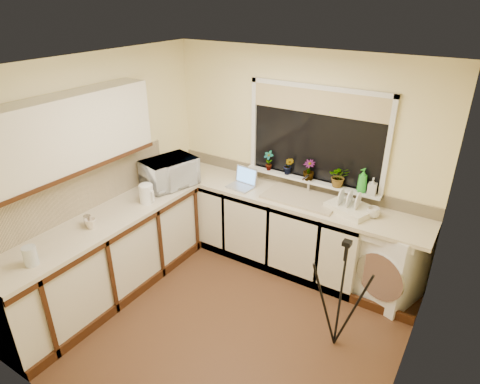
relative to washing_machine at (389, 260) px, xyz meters
name	(u,v)px	position (x,y,z in m)	size (l,w,h in m)	color
floor	(227,320)	(-1.21, -1.25, -0.44)	(3.20, 3.20, 0.00)	#4E2D1F
ceiling	(222,68)	(-1.21, -1.25, 2.01)	(3.20, 3.20, 0.00)	white
wall_back	(298,159)	(-1.21, 0.25, 0.79)	(3.20, 3.20, 0.00)	#FDECA9
wall_front	(84,315)	(-1.21, -2.75, 0.79)	(3.20, 3.20, 0.00)	#FDECA9
wall_left	(100,174)	(-2.81, -1.25, 0.79)	(3.00, 3.00, 0.00)	#FDECA9
wall_right	(417,272)	(0.39, -1.25, 0.79)	(3.00, 3.00, 0.00)	#FDECA9
base_cabinet_back	(259,223)	(-1.53, -0.05, -0.01)	(2.55, 0.60, 0.86)	silver
base_cabinet_left	(108,259)	(-2.51, -1.55, -0.01)	(0.54, 2.40, 0.86)	silver
worktop_back	(285,196)	(-1.21, -0.05, 0.44)	(3.20, 0.60, 0.04)	beige
worktop_left	(102,222)	(-2.51, -1.55, 0.44)	(0.60, 2.40, 0.04)	beige
upper_cabinet	(63,136)	(-2.65, -1.70, 1.36)	(0.28, 1.90, 0.70)	silver
splashback_left	(79,193)	(-2.79, -1.55, 0.69)	(0.02, 2.40, 0.45)	beige
splashback_back	(296,180)	(-1.21, 0.24, 0.53)	(3.20, 0.02, 0.14)	beige
window_glass	(316,136)	(-1.01, 0.24, 1.11)	(1.50, 0.02, 1.00)	black
window_blind	(318,102)	(-1.01, 0.21, 1.49)	(1.50, 0.02, 0.25)	tan
windowsill	(311,180)	(-1.01, 0.18, 0.60)	(1.60, 0.14, 0.03)	white
sink	(301,198)	(-1.01, -0.05, 0.47)	(0.82, 0.46, 0.03)	tan
faucet	(309,183)	(-1.01, 0.13, 0.58)	(0.03, 0.03, 0.24)	silver
washing_machine	(389,260)	(0.00, 0.00, 0.00)	(0.62, 0.60, 0.88)	white
laptop	(243,182)	(-1.73, -0.11, 0.52)	(0.31, 0.27, 0.22)	#A5A5AD
kettle	(146,194)	(-2.39, -1.02, 0.56)	(0.15, 0.15, 0.20)	white
dish_rack	(350,208)	(-0.46, -0.04, 0.49)	(0.45, 0.34, 0.07)	silver
tripod	(340,295)	(-0.19, -0.96, 0.12)	(0.55, 0.55, 1.12)	black
glass_jug	(30,256)	(-2.41, -2.37, 0.55)	(0.12, 0.12, 0.17)	silver
steel_jar	(88,220)	(-2.54, -1.68, 0.51)	(0.07, 0.07, 0.10)	silver
microwave	(169,173)	(-2.46, -0.55, 0.63)	(0.60, 0.40, 0.33)	white
plant_a	(269,161)	(-1.54, 0.17, 0.73)	(0.12, 0.08, 0.24)	#999999
plant_b	(289,166)	(-1.29, 0.18, 0.72)	(0.12, 0.09, 0.21)	#999999
plant_c	(309,170)	(-1.03, 0.16, 0.73)	(0.13, 0.13, 0.23)	#999999
plant_d	(339,176)	(-0.68, 0.16, 0.73)	(0.22, 0.19, 0.24)	#999999
soap_bottle_green	(363,180)	(-0.42, 0.17, 0.74)	(0.10, 0.10, 0.26)	green
soap_bottle_clear	(372,186)	(-0.31, 0.16, 0.71)	(0.08, 0.09, 0.19)	#999999
cup_back	(373,213)	(-0.22, -0.04, 0.51)	(0.13, 0.13, 0.11)	beige
cup_left	(91,223)	(-2.46, -1.71, 0.51)	(0.11, 0.11, 0.10)	beige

